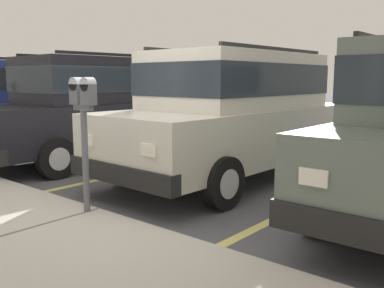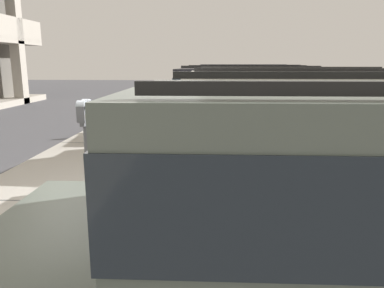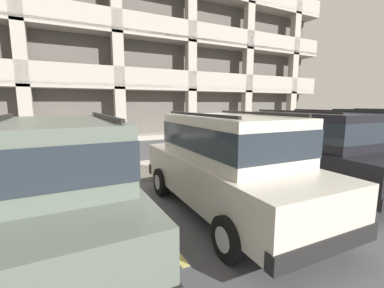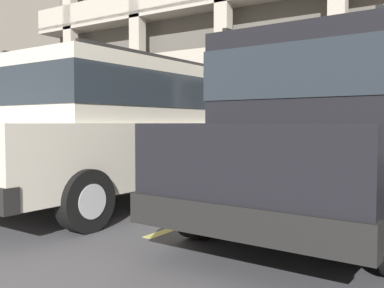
{
  "view_description": "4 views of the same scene",
  "coord_description": "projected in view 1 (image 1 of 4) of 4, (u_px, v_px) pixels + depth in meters",
  "views": [
    {
      "loc": [
        -3.84,
        3.11,
        1.58
      ],
      "look_at": [
        -0.2,
        -1.19,
        0.72
      ],
      "focal_mm": 40.0,
      "sensor_mm": 36.0,
      "label": 1
    },
    {
      "loc": [
        -5.02,
        -1.41,
        2.1
      ],
      "look_at": [
        0.28,
        -1.12,
        0.94
      ],
      "focal_mm": 35.0,
      "sensor_mm": 36.0,
      "label": 2
    },
    {
      "loc": [
        -2.93,
        -6.67,
        2.21
      ],
      "look_at": [
        0.03,
        -0.89,
        1.18
      ],
      "focal_mm": 24.0,
      "sensor_mm": 36.0,
      "label": 3
    },
    {
      "loc": [
        4.19,
        -7.02,
        1.13
      ],
      "look_at": [
        0.31,
        -1.1,
        0.78
      ],
      "focal_mm": 40.0,
      "sensor_mm": 36.0,
      "label": 4
    }
  ],
  "objects": [
    {
      "name": "sidewalk",
      "position": [
        6.0,
        241.0,
        4.05
      ],
      "size": [
        40.0,
        2.2,
        0.12
      ],
      "color": "#ADA89E",
      "rests_on": "ground_plane"
    },
    {
      "name": "ground_plane",
      "position": [
        114.0,
        218.0,
        5.04
      ],
      "size": [
        80.0,
        80.0,
        0.1
      ],
      "color": "#4C4C51"
    },
    {
      "name": "parking_meter_near",
      "position": [
        84.0,
        113.0,
        4.6
      ],
      "size": [
        0.35,
        0.12,
        1.48
      ],
      "color": "#595B60",
      "rests_on": "sidewalk"
    },
    {
      "name": "parking_stall_lines",
      "position": [
        120.0,
        175.0,
        7.08
      ],
      "size": [
        12.44,
        4.8,
        0.01
      ],
      "color": "#DBD16B",
      "rests_on": "ground_plane"
    },
    {
      "name": "dark_hatchback",
      "position": [
        100.0,
        104.0,
        8.35
      ],
      "size": [
        2.18,
        4.87,
        2.03
      ],
      "rotation": [
        0.0,
        0.0,
        -0.05
      ],
      "color": "black",
      "rests_on": "ground_plane"
    },
    {
      "name": "silver_suv",
      "position": [
        236.0,
        110.0,
        6.76
      ],
      "size": [
        2.11,
        4.83,
        2.03
      ],
      "rotation": [
        0.0,
        0.0,
        -0.03
      ],
      "color": "beige",
      "rests_on": "ground_plane"
    },
    {
      "name": "blue_coupe",
      "position": [
        31.0,
        99.0,
        10.47
      ],
      "size": [
        2.29,
        4.92,
        2.03
      ],
      "rotation": [
        0.0,
        0.0,
        0.08
      ],
      "color": "navy",
      "rests_on": "ground_plane"
    }
  ]
}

